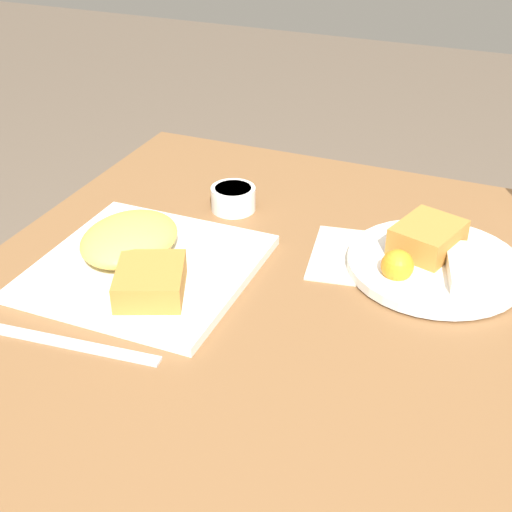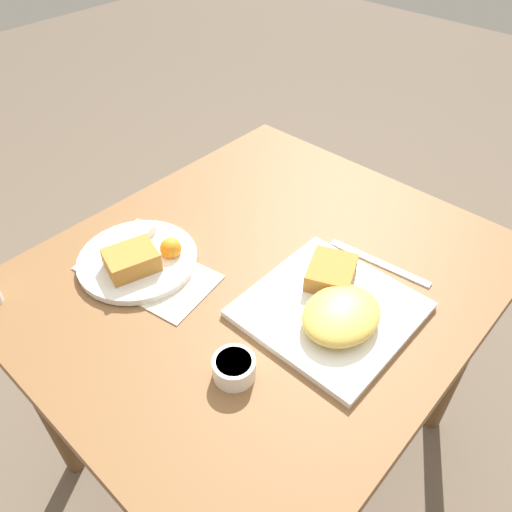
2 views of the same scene
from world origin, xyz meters
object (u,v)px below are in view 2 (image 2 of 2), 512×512
object	(u,v)px
plate_oval_far	(138,257)
sauce_ramekin	(234,368)
butter_knife	(379,263)
plate_square_near	(335,306)

from	to	relation	value
plate_oval_far	sauce_ramekin	world-z (taller)	plate_oval_far
plate_oval_far	butter_knife	bearing A→B (deg)	-47.45
plate_square_near	sauce_ramekin	bearing A→B (deg)	169.06
plate_square_near	plate_oval_far	size ratio (longest dim) A/B	1.17
plate_oval_far	butter_knife	size ratio (longest dim) A/B	1.10
plate_square_near	plate_oval_far	bearing A→B (deg)	113.06
plate_square_near	sauce_ramekin	size ratio (longest dim) A/B	3.99
plate_square_near	butter_knife	xyz separation A→B (m)	(0.17, 0.01, -0.02)
plate_oval_far	butter_knife	distance (m)	0.49
plate_oval_far	sauce_ramekin	distance (m)	0.33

